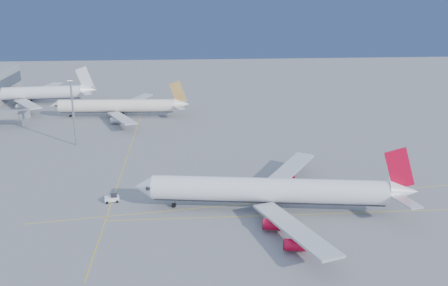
# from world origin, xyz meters

# --- Properties ---
(ground) EXTENTS (500.00, 500.00, 0.00)m
(ground) POSITION_xyz_m (0.00, 0.00, 0.00)
(ground) COLOR slate
(ground) RESTS_ON ground
(jet_bridge) EXTENTS (23.60, 3.60, 6.90)m
(jet_bridge) POSITION_xyz_m (-93.11, 72.00, 5.17)
(jet_bridge) COLOR gray
(jet_bridge) RESTS_ON ground
(taxiway_lines) EXTENTS (118.86, 140.00, 0.02)m
(taxiway_lines) POSITION_xyz_m (-14.71, 6.34, 0.01)
(taxiway_lines) COLOR #DBBA0C
(taxiway_lines) RESTS_ON ground
(airliner_virgin) EXTENTS (70.50, 62.81, 17.41)m
(airliner_virgin) POSITION_xyz_m (1.57, -11.01, 5.25)
(airliner_virgin) COLOR white
(airliner_virgin) RESTS_ON ground
(airliner_etihad) EXTENTS (59.46, 54.89, 15.52)m
(airliner_etihad) POSITION_xyz_m (-48.46, 84.88, 4.72)
(airliner_etihad) COLOR #F3E6CF
(airliner_etihad) RESTS_ON ground
(airliner_third) EXTENTS (64.67, 59.46, 17.34)m
(airliner_third) POSITION_xyz_m (-94.78, 111.39, 5.25)
(airliner_third) COLOR white
(airliner_third) RESTS_ON ground
(pushback_tug) EXTENTS (3.98, 2.82, 2.09)m
(pushback_tug) POSITION_xyz_m (-39.78, -2.92, 0.97)
(pushback_tug) COLOR white
(pushback_tug) RESTS_ON ground
(light_mast) EXTENTS (2.06, 2.06, 23.80)m
(light_mast) POSITION_xyz_m (-59.20, 46.41, 14.05)
(light_mast) COLOR gray
(light_mast) RESTS_ON ground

